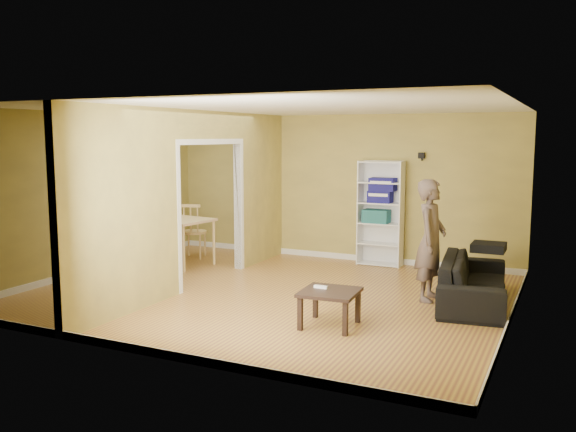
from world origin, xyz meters
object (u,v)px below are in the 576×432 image
object	(u,v)px
bookshelf	(381,213)
coffee_table	(330,296)
dining_table	(173,223)
sofa	(474,274)
chair_far	(194,230)
person	(431,230)
chair_near	(153,245)
chair_left	(143,235)

from	to	relation	value
bookshelf	coffee_table	size ratio (longest dim) A/B	2.79
coffee_table	dining_table	bearing A→B (deg)	150.66
sofa	bookshelf	xyz separation A→B (m)	(-1.85, 1.87, 0.50)
sofa	bookshelf	distance (m)	2.68
coffee_table	chair_far	xyz separation A→B (m)	(-3.76, 2.76, 0.14)
person	chair_near	size ratio (longest dim) A/B	2.17
chair_near	dining_table	bearing A→B (deg)	85.88
coffee_table	dining_table	distance (m)	4.31
dining_table	chair_far	distance (m)	0.69
coffee_table	chair_near	world-z (taller)	chair_near
sofa	coffee_table	distance (m)	2.24
chair_near	person	bearing A→B (deg)	-4.35
coffee_table	chair_near	size ratio (longest dim) A/B	0.72
person	sofa	bearing A→B (deg)	-78.74
chair_left	coffee_table	bearing A→B (deg)	70.65
chair_left	chair_near	world-z (taller)	chair_left
chair_near	chair_left	bearing A→B (deg)	132.08
person	bookshelf	distance (m)	2.35
person	chair_far	xyz separation A→B (m)	(-4.57, 1.09, -0.46)
chair_far	person	bearing A→B (deg)	149.84
chair_far	chair_left	bearing A→B (deg)	24.34
bookshelf	dining_table	world-z (taller)	bookshelf
person	chair_far	distance (m)	4.72
coffee_table	sofa	bearing A→B (deg)	52.15
coffee_table	chair_left	bearing A→B (deg)	154.17
person	chair_near	distance (m)	4.56
chair_left	chair_far	world-z (taller)	chair_far
person	chair_near	xyz separation A→B (m)	(-4.52, -0.16, -0.52)
bookshelf	sofa	bearing A→B (deg)	-45.40
bookshelf	chair_left	size ratio (longest dim) A/B	1.94
person	coffee_table	world-z (taller)	person
person	coffee_table	size ratio (longest dim) A/B	3.00
sofa	chair_far	world-z (taller)	chair_far
sofa	bookshelf	size ratio (longest dim) A/B	1.16
coffee_table	chair_near	distance (m)	4.01
dining_table	chair_far	xyz separation A→B (m)	(-0.02, 0.66, -0.22)
chair_far	bookshelf	bearing A→B (deg)	178.25
person	bookshelf	size ratio (longest dim) A/B	1.07
sofa	dining_table	distance (m)	5.14
dining_table	chair_far	size ratio (longest dim) A/B	1.28
bookshelf	chair_left	world-z (taller)	bookshelf
sofa	person	distance (m)	0.81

